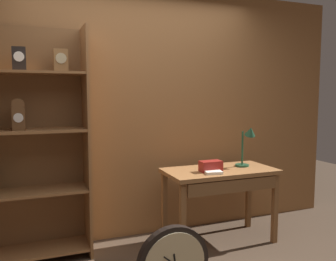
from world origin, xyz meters
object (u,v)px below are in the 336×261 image
bookshelf (18,145)px  toolbox_small (211,166)px  workbench (221,180)px  open_repair_manual (212,171)px  desk_lamp (248,142)px

bookshelf → toolbox_small: size_ratio=9.84×
workbench → open_repair_manual: (-0.15, -0.08, 0.12)m
desk_lamp → toolbox_small: bearing=-171.6°
open_repair_manual → workbench: bearing=38.5°
desk_lamp → open_repair_manual: (-0.47, -0.11, -0.25)m
bookshelf → workbench: size_ratio=1.89×
toolbox_small → open_repair_manual: toolbox_small is taller
toolbox_small → open_repair_manual: 0.06m
desk_lamp → toolbox_small: 0.51m
bookshelf → workbench: bearing=-9.5°
desk_lamp → bookshelf: bearing=172.8°
open_repair_manual → toolbox_small: bearing=86.2°
workbench → open_repair_manual: bearing=-152.3°
desk_lamp → open_repair_manual: size_ratio=1.96×
workbench → toolbox_small: size_ratio=5.20×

